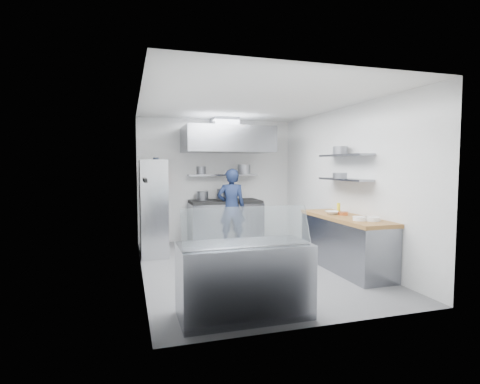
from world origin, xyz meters
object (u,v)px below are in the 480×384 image
object	(u,v)px
chef	(231,208)
display_case	(244,280)
wire_rack	(153,208)
gas_range	(225,223)

from	to	relation	value
chef	display_case	xyz separation A→B (m)	(-0.86, -3.69, -0.41)
wire_rack	display_case	distance (m)	3.48
gas_range	display_case	world-z (taller)	gas_range
display_case	chef	bearing A→B (deg)	76.85
wire_rack	display_case	xyz separation A→B (m)	(0.80, -3.35, -0.50)
gas_range	display_case	size ratio (longest dim) A/B	1.07
chef	display_case	world-z (taller)	chef
gas_range	wire_rack	xyz separation A→B (m)	(-1.63, -0.75, 0.48)
wire_rack	display_case	bearing A→B (deg)	-76.60
wire_rack	display_case	world-z (taller)	wire_rack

